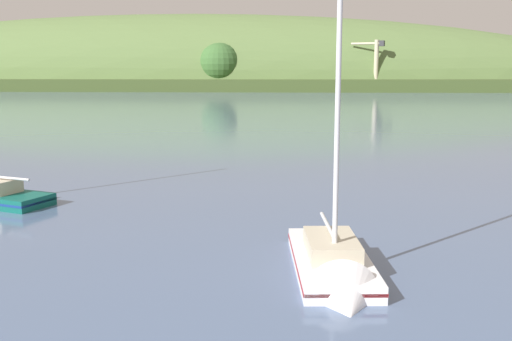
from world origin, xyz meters
TOP-DOWN VIEW (x-y plane):
  - far_shoreline_hill at (-33.34, 258.17)m, footprint 472.13×102.71m
  - dockside_crane at (41.25, 224.54)m, footprint 11.64×6.15m
  - sailboat_far_left at (4.40, 29.22)m, footprint 2.93×8.16m

SIDE VIEW (x-z plane):
  - sailboat_far_left at x=4.40m, z-range -6.41..6.71m
  - far_shoreline_hill at x=-33.34m, z-range -29.98..30.32m
  - dockside_crane at x=41.25m, z-range -0.51..17.56m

